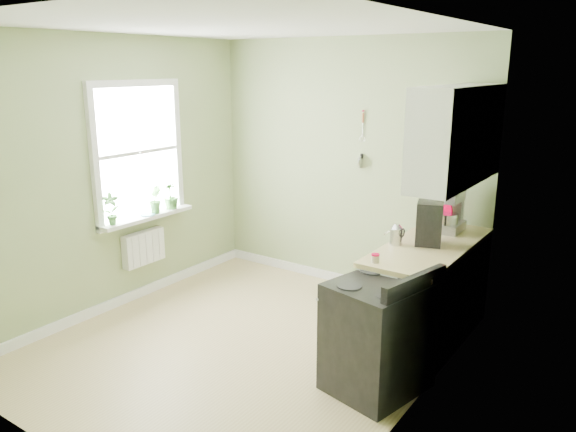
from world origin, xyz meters
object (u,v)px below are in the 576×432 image
Objects in this scene: kettle at (396,234)px; coffee_maker at (429,224)px; stove at (378,335)px; stand_mixer at (451,212)px.

kettle is 0.29m from coffee_maker.
coffee_maker is (-0.01, 0.94, 0.65)m from stove.
kettle is (-0.24, -0.69, -0.09)m from stand_mixer.
coffee_maker is at bearing -92.16° from stand_mixer.
kettle is (-0.23, 0.77, 0.57)m from stove.
stand_mixer is at bearing 70.66° from kettle.
stand_mixer is 0.73m from kettle.
stove is 1.14m from coffee_maker.
coffee_maker is (0.22, 0.17, 0.09)m from kettle.
stove is 2.61× the size of coffee_maker.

